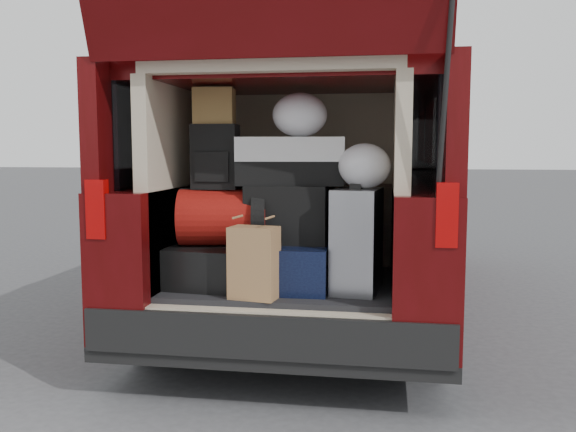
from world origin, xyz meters
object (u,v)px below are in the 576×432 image
object	(u,v)px
kraft_bag	(254,263)
backpack	(215,157)
navy_hardshell	(289,265)
red_duffel	(223,217)
black_hardshell	(212,264)
twotone_duffel	(290,161)
silver_roller	(357,240)
black_soft_case	(287,214)

from	to	relation	value
kraft_bag	backpack	world-z (taller)	backpack
navy_hardshell	red_duffel	xyz separation A→B (m)	(-0.38, -0.01, 0.26)
black_hardshell	kraft_bag	distance (m)	0.46
kraft_bag	twotone_duffel	xyz separation A→B (m)	(0.13, 0.37, 0.52)
twotone_duffel	kraft_bag	bearing A→B (deg)	-116.35
black_hardshell	red_duffel	size ratio (longest dim) A/B	1.16
black_hardshell	twotone_duffel	xyz separation A→B (m)	(0.45, 0.05, 0.59)
black_hardshell	silver_roller	world-z (taller)	silver_roller
kraft_bag	twotone_duffel	bearing A→B (deg)	80.20
silver_roller	black_soft_case	bearing A→B (deg)	177.03
black_hardshell	kraft_bag	size ratio (longest dim) A/B	1.52
silver_roller	black_soft_case	distance (m)	0.42
kraft_bag	twotone_duffel	world-z (taller)	twotone_duffel
black_soft_case	kraft_bag	bearing A→B (deg)	-111.64
silver_roller	twotone_duffel	world-z (taller)	twotone_duffel
backpack	twotone_duffel	bearing A→B (deg)	5.48
backpack	kraft_bag	bearing A→B (deg)	-49.67
black_soft_case	backpack	bearing A→B (deg)	180.00
kraft_bag	black_soft_case	distance (m)	0.41
black_soft_case	twotone_duffel	xyz separation A→B (m)	(0.01, 0.05, 0.30)
twotone_duffel	black_soft_case	bearing A→B (deg)	-109.39
black_hardshell	kraft_bag	world-z (taller)	kraft_bag
black_hardshell	silver_roller	distance (m)	0.85
black_hardshell	twotone_duffel	world-z (taller)	twotone_duffel
black_soft_case	silver_roller	bearing A→B (deg)	-11.23
kraft_bag	black_hardshell	bearing A→B (deg)	144.47
black_hardshell	navy_hardshell	world-z (taller)	navy_hardshell
red_duffel	backpack	size ratio (longest dim) A/B	1.35
silver_roller	kraft_bag	world-z (taller)	silver_roller
twotone_duffel	backpack	bearing A→B (deg)	-179.18
kraft_bag	navy_hardshell	bearing A→B (deg)	76.27
navy_hardshell	red_duffel	distance (m)	0.46
silver_roller	kraft_bag	xyz separation A→B (m)	(-0.52, -0.25, -0.09)
red_duffel	kraft_bag	bearing A→B (deg)	-59.29
black_soft_case	black_hardshell	bearing A→B (deg)	179.35
kraft_bag	black_soft_case	world-z (taller)	black_soft_case
kraft_bag	backpack	bearing A→B (deg)	142.22
silver_roller	twotone_duffel	distance (m)	0.59
black_hardshell	twotone_duffel	bearing A→B (deg)	12.84
red_duffel	black_soft_case	world-z (taller)	black_soft_case
red_duffel	silver_roller	bearing A→B (deg)	-11.92
black_hardshell	navy_hardshell	distance (m)	0.45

